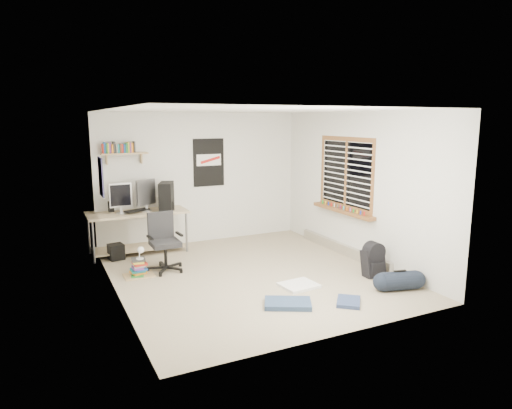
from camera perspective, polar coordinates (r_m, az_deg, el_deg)
name	(u,v)px	position (r m, az deg, el deg)	size (l,w,h in m)	color
floor	(251,275)	(7.15, -0.61, -8.81)	(4.00, 4.50, 0.01)	gray
ceiling	(251,110)	(6.75, -0.65, 11.75)	(4.00, 4.50, 0.01)	white
back_wall	(201,178)	(8.91, -6.85, 3.28)	(4.00, 0.01, 2.50)	silver
left_wall	(113,206)	(6.26, -17.46, -0.19)	(0.01, 4.50, 2.50)	silver
right_wall	(358,187)	(7.89, 12.66, 2.17)	(0.01, 4.50, 2.50)	silver
desk	(138,233)	(8.47, -14.52, -3.45)	(1.73, 0.75, 0.79)	tan
monitor_left	(121,200)	(8.20, -16.56, 0.50)	(0.38, 0.10, 0.42)	#B9B9BF
monitor_right	(146,197)	(8.30, -13.59, 0.89)	(0.41, 0.10, 0.45)	#939397
pc_tower	(166,196)	(8.29, -11.14, 1.08)	(0.22, 0.46, 0.48)	black
keyboard	(137,210)	(8.27, -14.66, -0.71)	(0.45, 0.16, 0.02)	black
speaker_left	(111,207)	(8.31, -17.67, -0.25)	(0.09, 0.09, 0.18)	black
speaker_right	(171,206)	(8.18, -10.55, -0.18)	(0.08, 0.08, 0.16)	black
office_chair	(165,241)	(7.34, -11.30, -4.46)	(0.61, 0.61, 0.93)	black
wall_shelf	(124,154)	(8.38, -16.12, 6.14)	(0.80, 0.22, 0.24)	tan
poster_back_wall	(209,163)	(8.90, -5.92, 5.24)	(0.62, 0.03, 0.92)	black
poster_left_wall	(101,177)	(7.40, -18.82, 3.28)	(0.02, 0.42, 0.60)	navy
window	(345,173)	(8.07, 11.09, 3.85)	(0.10, 1.50, 1.26)	brown
baseboard_heater	(343,249)	(8.34, 10.79, -5.48)	(0.08, 2.50, 0.18)	#B7B2A8
backpack	(373,263)	(7.27, 14.43, -7.12)	(0.32, 0.26, 0.43)	black
duffel_bag	(399,280)	(6.81, 17.49, -9.03)	(0.27, 0.27, 0.52)	black
tshirt	(299,285)	(6.69, 5.37, -10.03)	(0.50, 0.42, 0.04)	silver
jeans_a	(288,303)	(6.03, 4.00, -12.24)	(0.60, 0.38, 0.06)	navy
jeans_b	(349,302)	(6.21, 11.50, -11.82)	(0.39, 0.29, 0.05)	navy
book_stack	(139,267)	(7.27, -14.46, -7.52)	(0.45, 0.37, 0.31)	brown
desk_lamp	(140,252)	(7.19, -14.35, -5.81)	(0.11, 0.19, 0.19)	white
subwoofer	(116,252)	(8.20, -17.09, -5.66)	(0.24, 0.24, 0.27)	black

